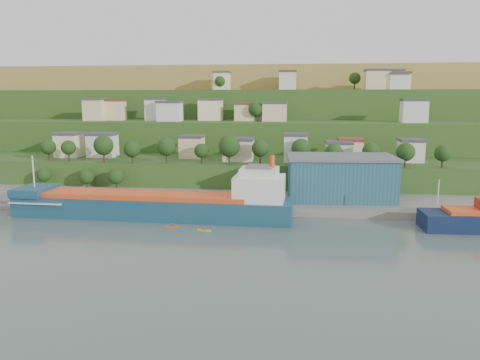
% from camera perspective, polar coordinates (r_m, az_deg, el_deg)
% --- Properties ---
extents(ground, '(500.00, 500.00, 0.00)m').
position_cam_1_polar(ground, '(114.18, -4.70, -6.01)').
color(ground, '#485752').
rests_on(ground, ground).
extents(quay, '(220.00, 26.00, 4.00)m').
position_cam_1_polar(quay, '(139.02, 5.78, -3.13)').
color(quay, slate).
rests_on(quay, ground).
extents(pebble_beach, '(40.00, 18.00, 2.40)m').
position_cam_1_polar(pebble_beach, '(154.18, -23.40, -2.61)').
color(pebble_beach, slate).
rests_on(pebble_beach, ground).
extents(hillside, '(360.00, 210.78, 96.00)m').
position_cam_1_polar(hillside, '(278.81, 2.37, 3.50)').
color(hillside, '#284719').
rests_on(hillside, ground).
extents(cargo_ship_near, '(74.72, 13.42, 19.15)m').
position_cam_1_polar(cargo_ship_near, '(126.16, -9.63, -3.15)').
color(cargo_ship_near, '#14354D').
rests_on(cargo_ship_near, ground).
extents(warehouse, '(32.17, 20.97, 12.80)m').
position_cam_1_polar(warehouse, '(140.56, 12.12, 0.35)').
color(warehouse, '#1F4E5E').
rests_on(warehouse, quay).
extents(caravan, '(6.24, 4.41, 2.69)m').
position_cam_1_polar(caravan, '(148.65, -21.40, -1.92)').
color(caravan, white).
rests_on(caravan, pebble_beach).
extents(dinghy, '(4.49, 2.58, 0.85)m').
position_cam_1_polar(dinghy, '(149.20, -21.17, -2.22)').
color(dinghy, silver).
rests_on(dinghy, pebble_beach).
extents(kayak_orange, '(3.70, 0.84, 0.92)m').
position_cam_1_polar(kayak_orange, '(117.09, -8.26, -5.54)').
color(kayak_orange, '#CC4812').
rests_on(kayak_orange, ground).
extents(kayak_yellow, '(3.50, 1.35, 0.86)m').
position_cam_1_polar(kayak_yellow, '(112.97, -4.40, -6.05)').
color(kayak_yellow, gold).
rests_on(kayak_yellow, ground).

